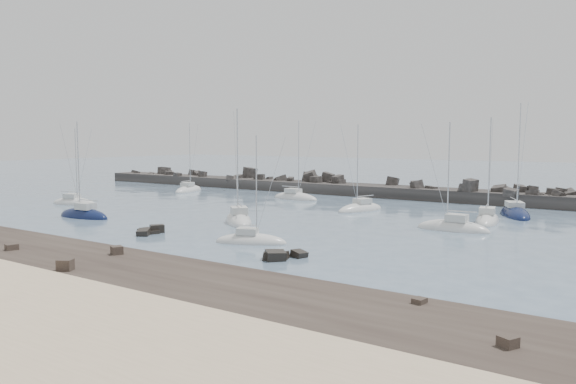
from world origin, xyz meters
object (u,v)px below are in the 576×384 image
(sailboat_5, at_px, (360,210))
(sailboat_7, at_px, (515,215))
(sailboat_4, at_px, (239,221))
(sailboat_0, at_px, (74,203))
(sailboat_2, at_px, (84,216))
(sailboat_8, at_px, (453,229))
(sailboat_1, at_px, (189,191))
(sailboat_6, at_px, (251,242))
(sailboat_3, at_px, (295,198))
(sailboat_9, at_px, (487,221))

(sailboat_5, distance_m, sailboat_7, 19.23)
(sailboat_4, bearing_deg, sailboat_0, -179.86)
(sailboat_0, bearing_deg, sailboat_7, 23.43)
(sailboat_2, height_order, sailboat_4, sailboat_4)
(sailboat_7, distance_m, sailboat_8, 15.73)
(sailboat_0, xyz_separation_m, sailboat_1, (-0.87, 24.19, 0.00))
(sailboat_2, bearing_deg, sailboat_7, 36.56)
(sailboat_6, bearing_deg, sailboat_1, 140.93)
(sailboat_1, bearing_deg, sailboat_2, -66.45)
(sailboat_8, bearing_deg, sailboat_5, 150.35)
(sailboat_4, xyz_separation_m, sailboat_7, (24.58, 24.03, -0.02))
(sailboat_3, relative_size, sailboat_9, 1.03)
(sailboat_1, distance_m, sailboat_5, 39.08)
(sailboat_2, distance_m, sailboat_4, 19.61)
(sailboat_5, bearing_deg, sailboat_7, 20.56)
(sailboat_8, bearing_deg, sailboat_3, 152.74)
(sailboat_0, bearing_deg, sailboat_2, -30.18)
(sailboat_1, bearing_deg, sailboat_0, -87.93)
(sailboat_6, height_order, sailboat_8, sailboat_8)
(sailboat_2, xyz_separation_m, sailboat_8, (40.02, 16.13, -0.01))
(sailboat_3, bearing_deg, sailboat_4, -70.43)
(sailboat_2, height_order, sailboat_3, sailboat_3)
(sailboat_6, bearing_deg, sailboat_3, 117.90)
(sailboat_6, bearing_deg, sailboat_2, 176.73)
(sailboat_2, relative_size, sailboat_5, 1.02)
(sailboat_1, relative_size, sailboat_5, 1.08)
(sailboat_2, relative_size, sailboat_8, 1.03)
(sailboat_0, bearing_deg, sailboat_6, -12.76)
(sailboat_0, bearing_deg, sailboat_1, 92.07)
(sailboat_5, xyz_separation_m, sailboat_9, (16.70, -0.90, 0.01))
(sailboat_4, xyz_separation_m, sailboat_9, (23.28, 16.37, -0.00))
(sailboat_7, xyz_separation_m, sailboat_8, (-2.64, -15.50, 0.02))
(sailboat_0, relative_size, sailboat_8, 0.98)
(sailboat_5, distance_m, sailboat_6, 26.55)
(sailboat_6, relative_size, sailboat_9, 0.82)
(sailboat_3, xyz_separation_m, sailboat_4, (8.63, -24.28, 0.02))
(sailboat_2, bearing_deg, sailboat_8, 21.96)
(sailboat_7, bearing_deg, sailboat_0, -156.57)
(sailboat_1, distance_m, sailboat_8, 56.05)
(sailboat_1, height_order, sailboat_2, sailboat_1)
(sailboat_0, relative_size, sailboat_3, 0.90)
(sailboat_5, relative_size, sailboat_6, 1.16)
(sailboat_3, height_order, sailboat_9, sailboat_3)
(sailboat_2, bearing_deg, sailboat_9, 30.11)
(sailboat_3, height_order, sailboat_5, sailboat_3)
(sailboat_7, height_order, sailboat_9, sailboat_7)
(sailboat_1, height_order, sailboat_7, sailboat_7)
(sailboat_0, relative_size, sailboat_2, 0.95)
(sailboat_2, relative_size, sailboat_4, 0.90)
(sailboat_0, bearing_deg, sailboat_8, 9.22)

